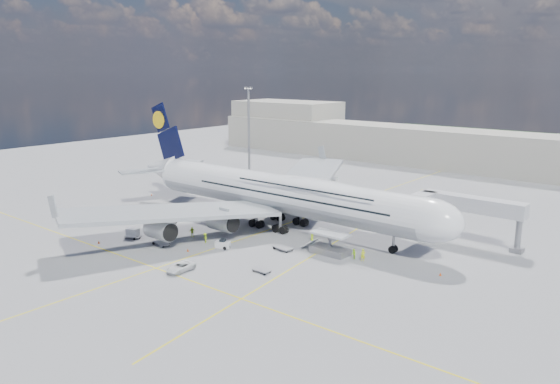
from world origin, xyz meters
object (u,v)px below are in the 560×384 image
Objects in this scene: cone_wing_right_outer at (99,242)px; cone_wing_left_inner at (293,197)px; cone_wing_left_outer at (292,200)px; cone_wing_right_inner at (188,250)px; catering_truck_inner at (303,192)px; service_van at (181,267)px; light_mast at (249,130)px; jet_bridge at (449,206)px; crew_van at (312,236)px; crew_loader at (354,254)px; airliner at (280,193)px; cone_tail at (151,195)px; dolly_nose_near at (262,270)px; crew_nose at (363,255)px; dolly_row_a at (170,218)px; crew_tug at (205,238)px; catering_truck_outer at (324,179)px; cargo_loader at (329,246)px; crew_wing at (192,232)px; dolly_back at (188,218)px; cone_nose at (440,274)px; dolly_row_b at (161,243)px; baggage_tug at (223,244)px; dolly_row_c at (133,233)px.

cone_wing_left_inner is at bearing 83.88° from cone_wing_right_outer.
cone_wing_left_inner reaches higher than cone_wing_left_outer.
cone_wing_left_inner is 1.23× the size of cone_wing_right_inner.
cone_wing_left_outer is at bearing -144.09° from catering_truck_inner.
light_mast is at bearing 122.71° from service_van.
jet_bridge is 3.84× the size of service_van.
jet_bridge is 11.42× the size of crew_van.
crew_loader is at bearing 31.56° from cone_wing_right_inner.
airliner is 159.68× the size of cone_tail.
cone_wing_left_outer is (-25.17, 39.46, -0.04)m from dolly_nose_near.
airliner is at bearing 148.89° from crew_nose.
crew_nose is 1.64m from crew_loader.
dolly_row_a is 1.63× the size of crew_nose.
crew_loader is at bearing -7.08° from cone_tail.
crew_tug reaches higher than cone_wing_right_inner.
crew_van is at bearing -152.66° from crew_loader.
cone_wing_right_outer is (-6.49, -47.29, -0.03)m from cone_wing_left_outer.
cone_tail is (-31.98, -19.44, -1.78)m from catering_truck_inner.
cone_tail is at bearing 179.98° from crew_tug.
catering_truck_outer is 15.05× the size of cone_wing_right_inner.
cone_wing_left_inner is at bearing 136.70° from cargo_loader.
cone_tail is at bearing 91.05° from crew_wing.
catering_truck_inner is at bearing 133.54° from cargo_loader.
light_mast is 3.47× the size of catering_truck_outer.
cone_wing_left_inner is at bearing 128.30° from crew_tug.
dolly_nose_near is (-16.01, -31.75, -6.53)m from jet_bridge.
dolly_row_a is 27.89m from service_van.
dolly_back is at bearing -72.38° from catering_truck_outer.
catering_truck_inner is 12.10× the size of cone_wing_left_inner.
crew_nose reaches higher than cone_nose.
cone_tail is at bearing -152.27° from catering_truck_inner.
catering_truck_inner is at bearing 166.45° from jet_bridge.
dolly_row_b is 60.36m from catering_truck_outer.
jet_bridge is 5.78× the size of dolly_row_a.
light_mast is 64.15m from crew_tug.
cargo_loader is at bearing -7.86° from cone_tail.
crew_loader reaches higher than cone_nose.
crew_tug is (5.75, -36.68, -1.12)m from catering_truck_inner.
airliner is 31.50m from jet_bridge.
cargo_loader is 18.34m from baggage_tug.
crew_nose is at bearing 46.69° from service_van.
catering_truck_outer is at bearing 101.89° from cone_wing_left_outer.
cone_wing_right_inner is (-23.80, -14.62, -0.63)m from crew_loader.
crew_wing is at bearing -47.34° from dolly_back.
crew_tug is (4.91, 5.92, 0.53)m from dolly_row_b.
light_mast is at bearing 149.93° from crew_tug.
cargo_loader is 4.28× the size of crew_nose.
dolly_row_b is 1.12× the size of dolly_row_c.
dolly_back reaches higher than dolly_nose_near.
dolly_row_b is 11.12m from baggage_tug.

